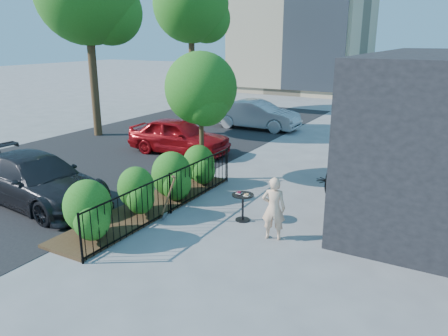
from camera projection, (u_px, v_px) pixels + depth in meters
The scene contains 13 objects.
ground at pixel (221, 225), 10.60m from camera, with size 120.00×120.00×0.00m, color gray.
fence at pixel (170, 193), 11.14m from camera, with size 0.05×6.05×1.10m.
planting_bed at pixel (150, 207), 11.62m from camera, with size 1.30×6.00×0.08m, color #382616.
shrubs at pixel (154, 183), 11.47m from camera, with size 1.10×5.60×1.24m.
patio_tree at pixel (202, 93), 13.15m from camera, with size 2.20×2.20×3.94m.
street at pixel (99, 158), 16.39m from camera, with size 9.00×30.00×0.01m, color black.
street_tree_far at pixel (191, 9), 25.21m from camera, with size 4.40×4.40×8.28m.
cafe_table at pixel (243, 202), 10.74m from camera, with size 0.54×0.54×0.73m.
woman at pixel (274, 208), 9.69m from camera, with size 0.53×0.35×1.46m, color beige.
shovel at pixel (168, 201), 10.65m from camera, with size 0.47×0.16×1.25m.
car_red at pixel (179, 136), 16.96m from camera, with size 1.63×4.06×1.38m, color #A50D13.
car_silver at pixel (257, 115), 21.52m from camera, with size 1.49×4.27×1.41m, color #A0A0A5.
car_darkgrey at pixel (36, 180), 11.78m from camera, with size 1.90×4.68×1.36m, color black.
Camera 1 is at (4.84, -8.47, 4.38)m, focal length 35.00 mm.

